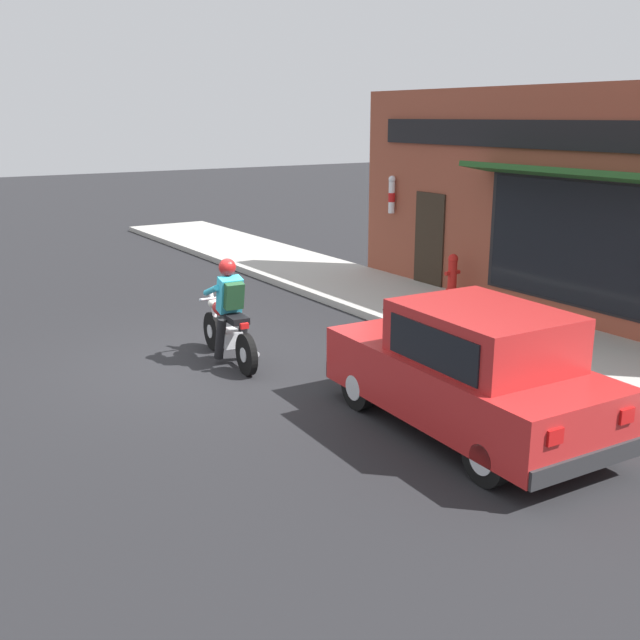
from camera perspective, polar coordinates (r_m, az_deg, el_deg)
ground_plane at (r=11.60m, az=-8.16°, el=-3.30°), size 80.00×80.00×0.00m
sidewalk_curb at (r=16.41m, az=2.67°, el=2.62°), size 2.60×22.00×0.14m
storefront_building at (r=14.39m, az=16.51°, el=8.45°), size 1.25×9.88×4.20m
motorcycle_with_rider at (r=11.45m, az=-6.97°, el=0.05°), size 0.59×2.02×1.62m
car_hatchback at (r=8.99m, az=11.32°, el=-3.85°), size 1.81×3.85×1.57m
fire_hydrant at (r=15.21m, az=10.05°, el=3.31°), size 0.36×0.24×0.88m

